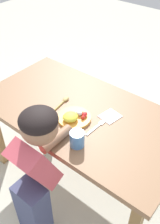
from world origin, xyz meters
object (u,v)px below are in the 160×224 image
Objects in this scene: plate at (74,117)px; spoon at (62,103)px; fork at (98,126)px; drinking_cup at (77,139)px; person at (36,173)px.

spoon is at bearing 155.80° from plate.
drinking_cup is (-0.00, -0.19, 0.04)m from fork.
drinking_cup is at bearing -133.11° from spoon.
person reaches higher than spoon.
fork is 2.38× the size of drinking_cup.
plate is at bearing 96.97° from person.
person reaches higher than fork.
spoon is 0.38m from drinking_cup.
drinking_cup is at bearing 65.94° from person.
person is (0.21, -0.44, -0.11)m from spoon.
fork is 1.06× the size of spoon.
fork is (0.15, 0.05, -0.02)m from plate.
drinking_cup is (0.15, -0.15, 0.03)m from plate.
person is (-0.10, -0.23, -0.15)m from drinking_cup.
spoon is at bearing 88.43° from fork.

